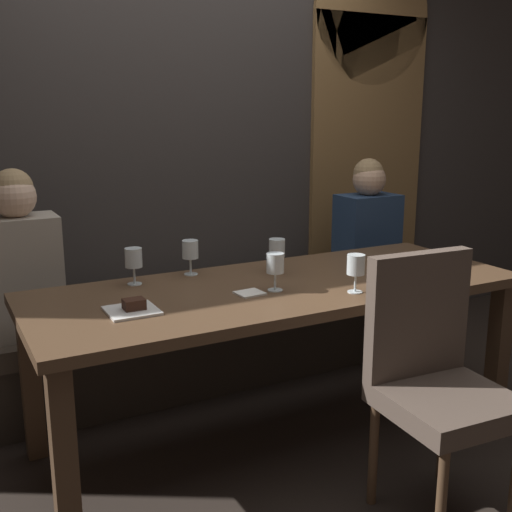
{
  "coord_description": "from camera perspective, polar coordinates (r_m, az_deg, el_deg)",
  "views": [
    {
      "loc": [
        -1.35,
        -2.32,
        1.5
      ],
      "look_at": [
        -0.04,
        0.15,
        0.84
      ],
      "focal_mm": 44.04,
      "sensor_mm": 36.0,
      "label": 1
    }
  ],
  "objects": [
    {
      "name": "ground",
      "position": [
        3.08,
        1.98,
        -15.94
      ],
      "size": [
        9.0,
        9.0,
        0.0
      ],
      "primitive_type": "plane",
      "color": "black"
    },
    {
      "name": "back_wall_tiled",
      "position": [
        3.79,
        -7.3,
        13.15
      ],
      "size": [
        6.0,
        0.12,
        3.0
      ],
      "primitive_type": "cube",
      "color": "#383330",
      "rests_on": "ground"
    },
    {
      "name": "arched_door",
      "position": [
        4.4,
        10.1,
        11.3
      ],
      "size": [
        0.9,
        0.05,
        2.55
      ],
      "color": "olive",
      "rests_on": "ground"
    },
    {
      "name": "dining_table",
      "position": [
        2.82,
        2.09,
        -4.27
      ],
      "size": [
        2.2,
        0.84,
        0.74
      ],
      "color": "#493422",
      "rests_on": "ground"
    },
    {
      "name": "banquette_bench",
      "position": [
        3.54,
        -3.68,
        -7.79
      ],
      "size": [
        2.5,
        0.44,
        0.45
      ],
      "color": "#312A23",
      "rests_on": "ground"
    },
    {
      "name": "chair_near_side",
      "position": [
        2.45,
        15.88,
        -9.87
      ],
      "size": [
        0.46,
        0.46,
        0.98
      ],
      "color": "brown",
      "rests_on": "ground"
    },
    {
      "name": "diner_redhead",
      "position": [
        3.11,
        -20.71,
        -0.21
      ],
      "size": [
        0.36,
        0.24,
        0.79
      ],
      "color": "#9E9384",
      "rests_on": "banquette_bench"
    },
    {
      "name": "diner_bearded",
      "position": [
        3.9,
        10.07,
        2.85
      ],
      "size": [
        0.36,
        0.24,
        0.76
      ],
      "color": "navy",
      "rests_on": "banquette_bench"
    },
    {
      "name": "wine_glass_near_right",
      "position": [
        2.81,
        -11.06,
        -0.24
      ],
      "size": [
        0.08,
        0.08,
        0.16
      ],
      "color": "silver",
      "rests_on": "dining_table"
    },
    {
      "name": "wine_glass_center_back",
      "position": [
        2.93,
        -5.99,
        0.44
      ],
      "size": [
        0.08,
        0.08,
        0.16
      ],
      "color": "silver",
      "rests_on": "dining_table"
    },
    {
      "name": "wine_glass_end_right",
      "position": [
        2.67,
        9.06,
        -0.87
      ],
      "size": [
        0.08,
        0.08,
        0.16
      ],
      "color": "silver",
      "rests_on": "dining_table"
    },
    {
      "name": "wine_glass_near_left",
      "position": [
        2.95,
        1.91,
        0.65
      ],
      "size": [
        0.08,
        0.08,
        0.16
      ],
      "color": "silver",
      "rests_on": "dining_table"
    },
    {
      "name": "wine_glass_center_front",
      "position": [
        2.66,
        1.76,
        -0.74
      ],
      "size": [
        0.08,
        0.08,
        0.16
      ],
      "color": "silver",
      "rests_on": "dining_table"
    },
    {
      "name": "dessert_plate",
      "position": [
        2.46,
        -11.15,
        -4.68
      ],
      "size": [
        0.19,
        0.19,
        0.05
      ],
      "color": "white",
      "rests_on": "dining_table"
    },
    {
      "name": "folded_napkin",
      "position": [
        2.64,
        -0.58,
        -3.4
      ],
      "size": [
        0.12,
        0.11,
        0.01
      ],
      "primitive_type": "cube",
      "rotation": [
        0.0,
        0.0,
        0.08
      ],
      "color": "silver",
      "rests_on": "dining_table"
    }
  ]
}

